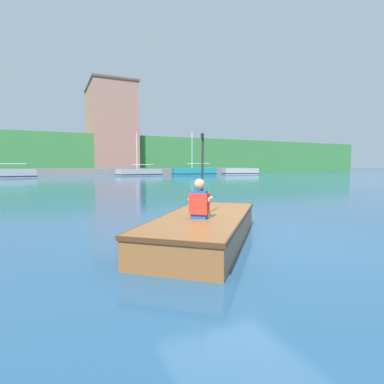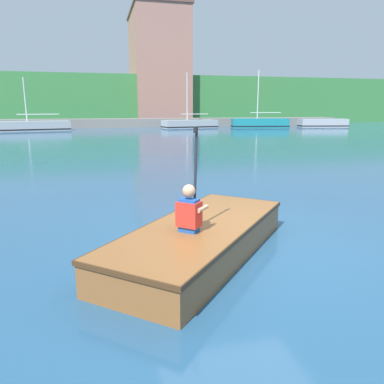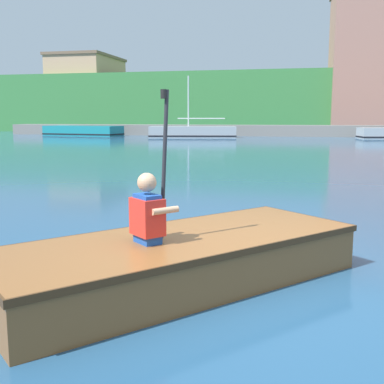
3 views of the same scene
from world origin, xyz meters
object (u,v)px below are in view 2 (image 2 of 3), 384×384
Objects in this scene: moored_boat_dock_west_inner at (32,126)px; moored_boat_dock_west_end at (190,124)px; moored_boat_dock_center_far at (260,123)px; rowboat_foreground at (202,237)px; moored_boat_dock_east_inner at (323,123)px; person_paddler at (189,210)px.

moored_boat_dock_west_end is at bearing 5.22° from moored_boat_dock_west_inner.
moored_boat_dock_center_far is at bearing 0.56° from moored_boat_dock_west_inner.
rowboat_foreground is (-15.19, -32.21, -0.20)m from moored_boat_dock_center_far.
moored_boat_dock_east_inner is (7.04, -0.65, -0.05)m from moored_boat_dock_center_far.
moored_boat_dock_west_inner reaches higher than person_paddler.
moored_boat_dock_east_inner is 38.60m from rowboat_foreground.
moored_boat_dock_west_end is 7.40m from moored_boat_dock_center_far.
moored_boat_dock_center_far is at bearing -9.02° from moored_boat_dock_west_end.
moored_boat_dock_west_inner is at bearing 102.13° from person_paddler.
moored_boat_dock_west_inner is at bearing 102.68° from rowboat_foreground.
moored_boat_dock_center_far is 1.15× the size of moored_boat_dock_east_inner.
moored_boat_dock_center_far is (7.31, -1.16, 0.07)m from moored_boat_dock_west_end.
person_paddler is at bearing -77.87° from moored_boat_dock_west_inner.
moored_boat_dock_west_end reaches higher than moored_boat_dock_east_inner.
rowboat_foreground is 2.62× the size of person_paddler.
moored_boat_dock_west_inner is at bearing -174.78° from moored_boat_dock_west_end.
moored_boat_dock_center_far reaches higher than moored_boat_dock_east_inner.
moored_boat_dock_center_far reaches higher than moored_boat_dock_west_end.
moored_boat_dock_east_inner is (14.35, -1.81, 0.02)m from moored_boat_dock_west_end.
rowboat_foreground is at bearing -103.29° from moored_boat_dock_west_end.
moored_boat_dock_west_end reaches higher than rowboat_foreground.
moored_boat_dock_west_end is 0.96× the size of moored_boat_dock_center_far.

